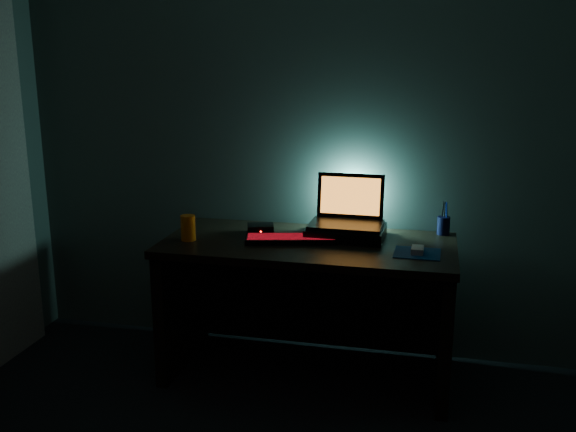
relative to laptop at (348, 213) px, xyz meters
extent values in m
cube|color=#48524C|center=(-0.18, 0.20, 0.38)|extent=(3.50, 0.00, 2.50)
cube|color=black|center=(-0.18, -0.18, -0.14)|extent=(1.50, 0.70, 0.04)
cube|color=black|center=(-0.89, -0.18, -0.52)|extent=(0.06, 0.64, 0.71)
cube|color=black|center=(0.53, -0.18, -0.52)|extent=(0.06, 0.64, 0.71)
cube|color=black|center=(-0.18, 0.15, -0.52)|extent=(1.38, 0.02, 0.65)
cube|color=black|center=(0.00, -0.05, -0.09)|extent=(0.41, 0.31, 0.06)
cube|color=black|center=(0.00, -0.05, -0.05)|extent=(0.39, 0.27, 0.02)
cube|color=black|center=(0.00, 0.08, 0.08)|extent=(0.36, 0.05, 0.24)
cube|color=orange|center=(0.00, 0.07, 0.08)|extent=(0.32, 0.04, 0.20)
cube|color=black|center=(-0.27, -0.19, -0.11)|extent=(0.49, 0.25, 0.03)
cube|color=red|center=(-0.27, -0.19, -0.09)|extent=(0.47, 0.23, 0.00)
cube|color=navy|center=(0.38, -0.26, -0.12)|extent=(0.22, 0.20, 0.00)
cube|color=#94959A|center=(0.38, -0.26, -0.10)|extent=(0.06, 0.10, 0.03)
cylinder|color=black|center=(0.50, 0.12, -0.07)|extent=(0.09, 0.09, 0.10)
cylinder|color=orange|center=(-0.79, -0.29, -0.05)|extent=(0.10, 0.10, 0.13)
cube|color=black|center=(-0.46, -0.07, -0.10)|extent=(0.17, 0.15, 0.05)
sphere|color=#FF0C07|center=(-0.45, -0.13, -0.10)|extent=(0.01, 0.01, 0.01)
camera|label=1|loc=(0.43, -3.29, 0.81)|focal=40.00mm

